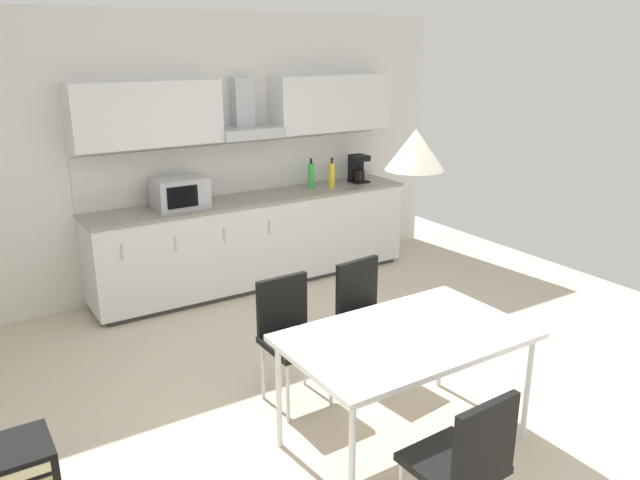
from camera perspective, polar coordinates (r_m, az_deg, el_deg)
ground_plane at (r=4.35m, az=3.04°, el=-15.66°), size 7.31×8.34×0.02m
wall_back at (r=6.24m, az=-12.12°, el=7.61°), size 5.85×0.10×2.66m
kitchen_counter at (r=6.36m, az=-5.87°, el=-0.02°), size 3.32×0.61×0.91m
backsplash_tile at (r=6.43m, az=-7.19°, el=6.60°), size 3.30×0.02×0.50m
upper_wall_cabinets at (r=6.20m, az=-6.77°, el=11.83°), size 3.30×0.40×0.57m
microwave at (r=5.91m, az=-12.68°, el=4.24°), size 0.48×0.35×0.28m
coffee_maker at (r=6.87m, az=3.45°, el=6.55°), size 0.18×0.19×0.30m
bottle_green at (r=6.56m, az=-0.82°, el=5.92°), size 0.07×0.07×0.32m
bottle_yellow at (r=6.61m, az=1.08°, el=6.00°), size 0.07×0.07×0.31m
dining_table at (r=3.75m, az=7.91°, el=-9.11°), size 1.43×0.88×0.74m
chair_near_left at (r=3.14m, az=13.25°, el=-18.79°), size 0.41×0.41×0.87m
chair_far_left at (r=4.26m, az=-2.77°, el=-8.02°), size 0.41×0.41×0.87m
chair_far_right at (r=4.58m, az=4.20°, el=-6.16°), size 0.44×0.44×0.87m
pendant_lamp at (r=3.40m, az=8.71°, el=8.17°), size 0.32×0.32×0.22m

